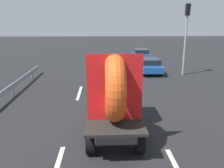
{
  "coord_description": "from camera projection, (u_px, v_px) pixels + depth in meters",
  "views": [
    {
      "loc": [
        -0.52,
        -9.49,
        4.43
      ],
      "look_at": [
        -0.09,
        0.17,
        1.81
      ],
      "focal_mm": 37.69,
      "sensor_mm": 36.0,
      "label": 1
    }
  ],
  "objects": [
    {
      "name": "lane_dash_right_far",
      "position": [
        138.0,
        92.0,
        14.95
      ],
      "size": [
        0.16,
        2.23,
        0.01
      ],
      "primitive_type": "cube",
      "rotation": [
        0.0,
        0.0,
        1.57
      ],
      "color": "beige",
      "rests_on": "ground_plane"
    },
    {
      "name": "distant_sedan",
      "position": [
        150.0,
        65.0,
        20.44
      ],
      "size": [
        1.67,
        3.9,
        1.27
      ],
      "color": "black",
      "rests_on": "ground_plane"
    },
    {
      "name": "flatbed_truck",
      "position": [
        113.0,
        92.0,
        9.38
      ],
      "size": [
        2.02,
        4.36,
        3.38
      ],
      "color": "black",
      "rests_on": "ground_plane"
    },
    {
      "name": "lane_dash_left_near",
      "position": [
        57.0,
        167.0,
        7.36
      ],
      "size": [
        0.16,
        2.36,
        0.01
      ],
      "primitive_type": "cube",
      "rotation": [
        0.0,
        0.0,
        1.57
      ],
      "color": "beige",
      "rests_on": "ground_plane"
    },
    {
      "name": "ground_plane",
      "position": [
        114.0,
        125.0,
        10.33
      ],
      "size": [
        120.0,
        120.0,
        0.0
      ],
      "primitive_type": "plane",
      "color": "black"
    },
    {
      "name": "oncoming_car",
      "position": [
        141.0,
        54.0,
        27.16
      ],
      "size": [
        1.66,
        3.87,
        1.26
      ],
      "color": "black",
      "rests_on": "ground_plane"
    },
    {
      "name": "lane_dash_left_far",
      "position": [
        79.0,
        93.0,
        14.89
      ],
      "size": [
        0.16,
        2.9,
        0.01
      ],
      "primitive_type": "cube",
      "rotation": [
        0.0,
        0.0,
        1.57
      ],
      "color": "beige",
      "rests_on": "ground_plane"
    },
    {
      "name": "traffic_light",
      "position": [
        186.0,
        29.0,
        18.88
      ],
      "size": [
        0.42,
        0.36,
        5.71
      ],
      "color": "gray",
      "rests_on": "ground_plane"
    }
  ]
}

